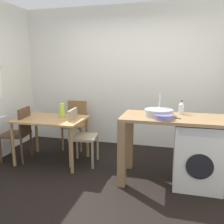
# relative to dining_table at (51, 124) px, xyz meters

# --- Properties ---
(ground_plane) EXTENTS (5.46, 5.46, 0.00)m
(ground_plane) POSITION_rel_dining_table_xyz_m (1.03, -0.54, -0.64)
(ground_plane) COLOR black
(wall_back) EXTENTS (4.60, 0.10, 2.70)m
(wall_back) POSITION_rel_dining_table_xyz_m (1.03, 1.21, 0.71)
(wall_back) COLOR silver
(wall_back) RESTS_ON ground_plane
(dining_table) EXTENTS (1.10, 0.76, 0.74)m
(dining_table) POSITION_rel_dining_table_xyz_m (0.00, 0.00, 0.00)
(dining_table) COLOR tan
(dining_table) RESTS_ON ground_plane
(chair_person_seat) EXTENTS (0.46, 0.46, 0.90)m
(chair_person_seat) POSITION_rel_dining_table_xyz_m (-0.55, -0.09, -0.14)
(chair_person_seat) COLOR #4C3323
(chair_person_seat) RESTS_ON ground_plane
(chair_opposite) EXTENTS (0.44, 0.44, 0.90)m
(chair_opposite) POSITION_rel_dining_table_xyz_m (0.48, 0.04, -0.14)
(chair_opposite) COLOR gray
(chair_opposite) RESTS_ON ground_plane
(chair_spare_by_wall) EXTENTS (0.43, 0.43, 0.90)m
(chair_spare_by_wall) POSITION_rel_dining_table_xyz_m (0.09, 0.77, -0.14)
(chair_spare_by_wall) COLOR olive
(chair_spare_by_wall) RESTS_ON ground_plane
(kitchen_counter) EXTENTS (1.50, 0.68, 0.92)m
(kitchen_counter) POSITION_rel_dining_table_xyz_m (1.78, -0.22, 0.12)
(kitchen_counter) COLOR olive
(kitchen_counter) RESTS_ON ground_plane
(washing_machine) EXTENTS (0.60, 0.61, 0.86)m
(washing_machine) POSITION_rel_dining_table_xyz_m (2.25, -0.22, -0.21)
(washing_machine) COLOR silver
(washing_machine) RESTS_ON ground_plane
(sink_basin) EXTENTS (0.38, 0.38, 0.09)m
(sink_basin) POSITION_rel_dining_table_xyz_m (1.73, -0.22, 0.32)
(sink_basin) COLOR #9EA0A5
(sink_basin) RESTS_ON kitchen_counter
(tap) EXTENTS (0.02, 0.02, 0.28)m
(tap) POSITION_rel_dining_table_xyz_m (1.73, -0.04, 0.42)
(tap) COLOR #B2B2B7
(tap) RESTS_ON kitchen_counter
(bottle_tall_green) EXTENTS (0.07, 0.07, 0.19)m
(bottle_tall_green) POSITION_rel_dining_table_xyz_m (2.02, -0.02, 0.36)
(bottle_tall_green) COLOR silver
(bottle_tall_green) RESTS_ON kitchen_counter
(mixing_bowl) EXTENTS (0.22, 0.22, 0.06)m
(mixing_bowl) POSITION_rel_dining_table_xyz_m (1.80, -0.42, 0.31)
(mixing_bowl) COLOR slate
(mixing_bowl) RESTS_ON kitchen_counter
(vase) EXTENTS (0.09, 0.09, 0.23)m
(vase) POSITION_rel_dining_table_xyz_m (0.15, 0.10, 0.21)
(vase) COLOR #A8C63D
(vase) RESTS_ON dining_table
(scissors) EXTENTS (0.15, 0.06, 0.01)m
(scissors) POSITION_rel_dining_table_xyz_m (1.94, -0.32, 0.28)
(scissors) COLOR #B2B2B7
(scissors) RESTS_ON kitchen_counter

